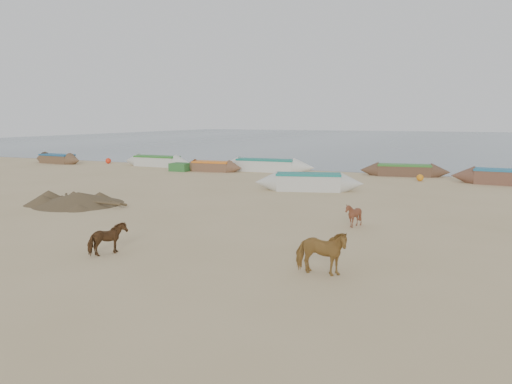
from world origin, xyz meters
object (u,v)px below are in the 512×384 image
(calf_right, at_px, (108,239))
(near_canoe, at_px, (309,182))
(calf_front, at_px, (353,215))
(cow_adult, at_px, (321,252))

(calf_right, xyz_separation_m, near_canoe, (1.36, 14.85, 0.01))
(calf_right, bearing_deg, calf_front, -37.38)
(calf_right, bearing_deg, cow_adult, -80.29)
(calf_front, bearing_deg, cow_adult, -23.85)
(calf_right, height_order, near_canoe, near_canoe)
(calf_front, relative_size, near_canoe, 0.15)
(cow_adult, bearing_deg, calf_right, 94.64)
(cow_adult, relative_size, near_canoe, 0.24)
(calf_right, relative_size, near_canoe, 0.16)
(cow_adult, bearing_deg, near_canoe, 17.19)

